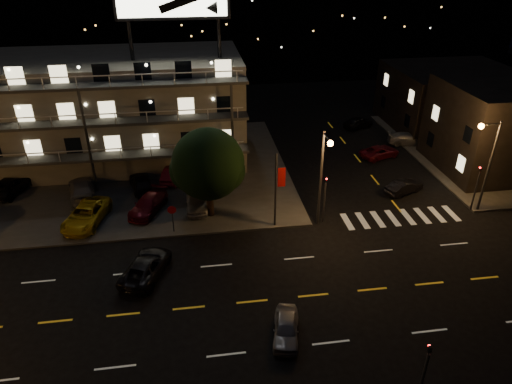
{
  "coord_description": "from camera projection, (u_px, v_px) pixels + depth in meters",
  "views": [
    {
      "loc": [
        -0.93,
        -21.82,
        20.14
      ],
      "look_at": [
        3.42,
        8.0,
        3.49
      ],
      "focal_mm": 32.0,
      "sensor_mm": 36.0,
      "label": 1
    }
  ],
  "objects": [
    {
      "name": "ground",
      "position": [
        221.0,
        305.0,
        28.76
      ],
      "size": [
        140.0,
        140.0,
        0.0
      ],
      "primitive_type": "plane",
      "color": "black",
      "rests_on": "ground"
    },
    {
      "name": "curb_nw",
      "position": [
        61.0,
        176.0,
        44.28
      ],
      "size": [
        44.0,
        24.0,
        0.15
      ],
      "primitive_type": "cube",
      "color": "#373735",
      "rests_on": "ground"
    },
    {
      "name": "curb_ne",
      "position": [
        480.0,
        150.0,
        49.84
      ],
      "size": [
        16.0,
        24.0,
        0.15
      ],
      "primitive_type": "cube",
      "color": "#373735",
      "rests_on": "ground"
    },
    {
      "name": "motel",
      "position": [
        101.0,
        109.0,
        45.6
      ],
      "size": [
        28.0,
        13.8,
        18.1
      ],
      "color": "gray",
      "rests_on": "ground"
    },
    {
      "name": "side_bldg_back",
      "position": [
        449.0,
        98.0,
        55.11
      ],
      "size": [
        14.06,
        12.0,
        7.0
      ],
      "color": "black",
      "rests_on": "ground"
    },
    {
      "name": "streetlight_nc",
      "position": [
        323.0,
        171.0,
        34.31
      ],
      "size": [
        0.44,
        1.92,
        8.0
      ],
      "color": "#2D2D30",
      "rests_on": "ground"
    },
    {
      "name": "streetlight_ne",
      "position": [
        487.0,
        158.0,
        36.35
      ],
      "size": [
        1.92,
        0.44,
        8.0
      ],
      "color": "#2D2D30",
      "rests_on": "ground"
    },
    {
      "name": "signal_nw",
      "position": [
        325.0,
        194.0,
        36.01
      ],
      "size": [
        0.2,
        0.27,
        4.6
      ],
      "color": "#2D2D30",
      "rests_on": "ground"
    },
    {
      "name": "signal_sw",
      "position": [
        425.0,
        370.0,
        21.3
      ],
      "size": [
        0.2,
        0.27,
        4.6
      ],
      "color": "#2D2D30",
      "rests_on": "ground"
    },
    {
      "name": "signal_ne",
      "position": [
        477.0,
        183.0,
        37.66
      ],
      "size": [
        0.27,
        0.2,
        4.6
      ],
      "color": "#2D2D30",
      "rests_on": "ground"
    },
    {
      "name": "banner_north",
      "position": [
        277.0,
        189.0,
        35.02
      ],
      "size": [
        0.83,
        0.16,
        6.4
      ],
      "color": "#2D2D30",
      "rests_on": "ground"
    },
    {
      "name": "stop_sign",
      "position": [
        172.0,
        215.0,
        34.98
      ],
      "size": [
        0.91,
        0.11,
        2.61
      ],
      "color": "#2D2D30",
      "rests_on": "ground"
    },
    {
      "name": "tree",
      "position": [
        208.0,
        166.0,
        35.78
      ],
      "size": [
        5.98,
        5.76,
        7.53
      ],
      "color": "black",
      "rests_on": "curb_nw"
    },
    {
      "name": "lot_car_2",
      "position": [
        86.0,
        215.0,
        36.5
      ],
      "size": [
        3.71,
        5.83,
        1.5
      ],
      "primitive_type": "imported",
      "rotation": [
        0.0,
        0.0,
        -0.24
      ],
      "color": "gold",
      "rests_on": "curb_nw"
    },
    {
      "name": "lot_car_3",
      "position": [
        148.0,
        204.0,
        38.09
      ],
      "size": [
        3.63,
        5.05,
        1.36
      ],
      "primitive_type": "imported",
      "rotation": [
        0.0,
        0.0,
        -0.42
      ],
      "color": "#5F0D18",
      "rests_on": "curb_nw"
    },
    {
      "name": "lot_car_4",
      "position": [
        196.0,
        200.0,
        38.53
      ],
      "size": [
        1.76,
        4.35,
        1.48
      ],
      "primitive_type": "imported",
      "rotation": [
        0.0,
        0.0,
        0.0
      ],
      "color": "gray",
      "rests_on": "curb_nw"
    },
    {
      "name": "lot_car_6",
      "position": [
        11.0,
        185.0,
        41.05
      ],
      "size": [
        3.79,
        5.5,
        1.4
      ],
      "primitive_type": "imported",
      "rotation": [
        0.0,
        0.0,
        2.82
      ],
      "color": "black",
      "rests_on": "curb_nw"
    },
    {
      "name": "lot_car_7",
      "position": [
        82.0,
        189.0,
        40.27
      ],
      "size": [
        3.39,
        5.57,
        1.51
      ],
      "primitive_type": "imported",
      "rotation": [
        0.0,
        0.0,
        3.4
      ],
      "color": "gray",
      "rests_on": "curb_nw"
    },
    {
      "name": "lot_car_8",
      "position": [
        141.0,
        183.0,
        41.4
      ],
      "size": [
        2.74,
        4.59,
        1.46
      ],
      "primitive_type": "imported",
      "rotation": [
        0.0,
        0.0,
        3.39
      ],
      "color": "black",
      "rests_on": "curb_nw"
    },
    {
      "name": "lot_car_9",
      "position": [
        174.0,
        173.0,
        43.11
      ],
      "size": [
        2.56,
        4.55,
        1.42
      ],
      "primitive_type": "imported",
      "rotation": [
        0.0,
        0.0,
        2.88
      ],
      "color": "#5F0D18",
      "rests_on": "curb_nw"
    },
    {
      "name": "side_car_0",
      "position": [
        404.0,
        187.0,
        41.23
      ],
      "size": [
        3.94,
        2.63,
        1.23
      ],
      "primitive_type": "imported",
      "rotation": [
        0.0,
        0.0,
        1.96
      ],
      "color": "black",
      "rests_on": "ground"
    },
    {
      "name": "side_car_1",
      "position": [
        380.0,
        152.0,
        48.11
      ],
      "size": [
        4.82,
        3.42,
        1.22
      ],
      "primitive_type": "imported",
      "rotation": [
        0.0,
        0.0,
        1.92
      ],
      "color": "#5F0D18",
      "rests_on": "ground"
    },
    {
      "name": "side_car_2",
      "position": [
        408.0,
        139.0,
        51.09
      ],
      "size": [
        4.82,
        2.92,
        1.31
      ],
      "primitive_type": "imported",
      "rotation": [
        0.0,
        0.0,
        1.31
      ],
      "color": "gray",
      "rests_on": "ground"
    },
    {
      "name": "side_car_3",
      "position": [
        358.0,
        122.0,
        55.71
      ],
      "size": [
        4.27,
        3.12,
        1.35
      ],
      "primitive_type": "imported",
      "rotation": [
        0.0,
        0.0,
        2.0
      ],
      "color": "black",
      "rests_on": "ground"
    },
    {
      "name": "road_car_east",
      "position": [
        286.0,
        328.0,
        26.24
      ],
      "size": [
        2.21,
        3.8,
        1.22
      ],
      "primitive_type": "imported",
      "rotation": [
        0.0,
        0.0,
        -0.23
      ],
      "color": "gray",
      "rests_on": "ground"
    },
    {
      "name": "road_car_west",
      "position": [
        146.0,
        267.0,
        31.04
      ],
      "size": [
        3.88,
        5.42,
        1.37
      ],
      "primitive_type": "imported",
      "rotation": [
        0.0,
        0.0,
        2.78
      ],
      "color": "black",
      "rests_on": "ground"
    }
  ]
}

